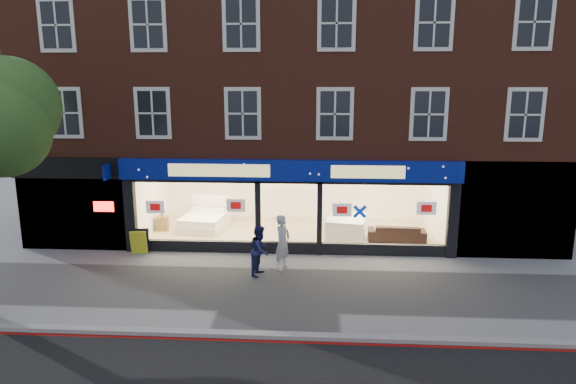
# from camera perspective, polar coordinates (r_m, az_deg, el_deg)

# --- Properties ---
(ground) EXTENTS (120.00, 120.00, 0.00)m
(ground) POSITION_cam_1_polar(r_m,az_deg,el_deg) (15.03, -0.63, -10.65)
(ground) COLOR gray
(ground) RESTS_ON ground
(kerb_line) EXTENTS (60.00, 0.10, 0.01)m
(kerb_line) POSITION_cam_1_polar(r_m,az_deg,el_deg) (12.25, -1.72, -16.29)
(kerb_line) COLOR #8C0A07
(kerb_line) RESTS_ON ground
(kerb_stone) EXTENTS (60.00, 0.25, 0.12)m
(kerb_stone) POSITION_cam_1_polar(r_m,az_deg,el_deg) (12.40, -1.64, -15.63)
(kerb_stone) COLOR gray
(kerb_stone) RESTS_ON ground
(showroom_floor) EXTENTS (11.00, 4.50, 0.10)m
(showroom_floor) POSITION_cam_1_polar(r_m,az_deg,el_deg) (19.95, 0.46, -4.63)
(showroom_floor) COLOR tan
(showroom_floor) RESTS_ON ground
(building) EXTENTS (19.00, 8.26, 10.30)m
(building) POSITION_cam_1_polar(r_m,az_deg,el_deg) (20.78, 0.70, 14.54)
(building) COLOR brown
(building) RESTS_ON ground
(display_bed) EXTENTS (1.89, 2.21, 1.14)m
(display_bed) POSITION_cam_1_polar(r_m,az_deg,el_deg) (20.60, -9.24, -3.17)
(display_bed) COLOR white
(display_bed) RESTS_ON showroom_floor
(bedside_table) EXTENTS (0.49, 0.49, 0.55)m
(bedside_table) POSITION_cam_1_polar(r_m,az_deg,el_deg) (20.75, -13.77, -3.39)
(bedside_table) COLOR brown
(bedside_table) RESTS_ON showroom_floor
(mattress_stack) EXTENTS (1.66, 1.96, 0.69)m
(mattress_stack) POSITION_cam_1_polar(r_m,az_deg,el_deg) (19.65, 6.55, -3.78)
(mattress_stack) COLOR silver
(mattress_stack) RESTS_ON showroom_floor
(sofa) EXTENTS (2.12, 0.91, 0.61)m
(sofa) POSITION_cam_1_polar(r_m,az_deg,el_deg) (19.25, 11.98, -4.44)
(sofa) COLOR black
(sofa) RESTS_ON showroom_floor
(a_board) EXTENTS (0.61, 0.43, 0.87)m
(a_board) POSITION_cam_1_polar(r_m,az_deg,el_deg) (18.42, -16.16, -5.33)
(a_board) COLOR gold
(a_board) RESTS_ON ground
(pedestrian_grey) EXTENTS (0.67, 0.76, 1.76)m
(pedestrian_grey) POSITION_cam_1_polar(r_m,az_deg,el_deg) (16.20, -0.60, -5.61)
(pedestrian_grey) COLOR #B9BBC1
(pedestrian_grey) RESTS_ON ground
(pedestrian_blue) EXTENTS (0.77, 0.89, 1.56)m
(pedestrian_blue) POSITION_cam_1_polar(r_m,az_deg,el_deg) (15.80, -3.11, -6.48)
(pedestrian_blue) COLOR #1A1C48
(pedestrian_blue) RESTS_ON ground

